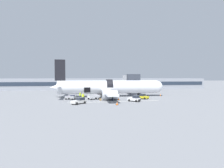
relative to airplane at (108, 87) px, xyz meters
name	(u,v)px	position (x,y,z in m)	size (l,w,h in m)	color
ground_plane	(103,99)	(-1.98, -4.91, -2.66)	(500.00, 500.00, 0.00)	slate
apron_marking_line	(115,102)	(0.31, -10.65, -2.66)	(21.44, 1.14, 0.01)	silver
terminal_strip	(94,84)	(-1.98, 35.32, -0.13)	(108.55, 12.82, 5.06)	gray
jet_bridge_stub	(131,80)	(8.39, 5.75, 2.07)	(3.97, 9.61, 6.60)	#4C4C51
airplane	(108,87)	(0.00, 0.00, 0.00)	(32.90, 29.18, 10.51)	white
baggage_tug_lead	(143,97)	(8.44, -6.79, -2.09)	(2.58, 2.77, 1.34)	yellow
baggage_tug_mid	(79,101)	(-7.75, -12.95, -2.07)	(3.27, 3.21, 1.35)	silver
baggage_tug_rear	(135,99)	(4.81, -11.13, -2.03)	(2.94, 2.91, 1.48)	white
baggage_cart_loading	(94,97)	(-4.24, -5.94, -2.09)	(3.91, 2.78, 1.13)	#B7BABF
baggage_cart_queued	(71,98)	(-10.00, -5.32, -2.17)	(3.40, 2.49, 1.07)	#999BA0
ground_crew_loader_a	(83,97)	(-7.03, -7.06, -1.76)	(0.60, 0.45, 1.72)	black
ground_crew_loader_b	(105,95)	(-1.36, -4.39, -1.71)	(0.61, 0.55, 1.81)	black
ground_crew_driver	(113,97)	(0.00, -8.97, -1.70)	(0.56, 0.62, 1.84)	#1E2338
ground_crew_supervisor	(80,95)	(-7.77, -4.43, -1.72)	(0.48, 0.63, 1.80)	#1E2338
suitcase_on_tarmac_upright	(100,99)	(-2.86, -8.40, -2.39)	(0.49, 0.22, 0.65)	olive
safety_cone_nose	(160,95)	(15.86, -0.69, -2.34)	(0.48, 0.48, 0.70)	black
safety_cone_engine_left	(117,103)	(-0.13, -15.55, -2.34)	(0.63, 0.63, 0.70)	black
safety_cone_wingtip	(119,99)	(1.64, -8.05, -2.37)	(0.64, 0.64, 0.64)	black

